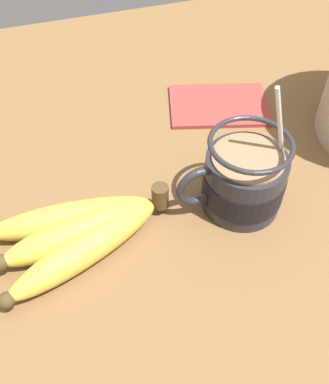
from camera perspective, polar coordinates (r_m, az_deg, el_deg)
The scene contains 4 objects.
table at distance 52.03cm, azimuth 5.84°, elevation -5.50°, with size 113.70×113.70×3.20cm.
coffee_mug at distance 50.53cm, azimuth 10.42°, elevation 1.56°, with size 14.50×9.60×16.44cm.
banana_bunch at distance 48.36cm, azimuth -11.26°, elevation -5.30°, with size 21.51×12.54×4.29cm.
napkin at distance 67.40cm, azimuth 7.29°, elevation 11.44°, with size 17.28×14.22×0.60cm.
Camera 1 is at (14.74, 27.57, 43.19)cm, focal length 40.00 mm.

